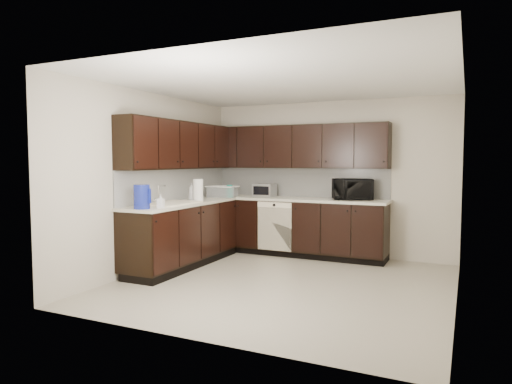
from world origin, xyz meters
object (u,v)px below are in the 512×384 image
Objects in this scene: storage_bin at (222,192)px; microwave at (352,189)px; sink at (171,208)px; toaster_oven at (264,190)px; blue_pitcher at (142,197)px.

microwave is at bearing 11.16° from storage_bin.
toaster_oven is (0.66, 1.73, 0.17)m from sink.
microwave reaches higher than sink.
sink is at bearing 96.78° from blue_pitcher.
microwave is (2.13, 1.77, 0.22)m from sink.
blue_pitcher is (-0.01, -2.05, 0.06)m from storage_bin.
sink is 2.37× the size of toaster_oven.
sink is 1.86m from toaster_oven.
storage_bin is 1.49× the size of blue_pitcher.
sink is 2.69× the size of blue_pitcher.
microwave is at bearing 39.70° from sink.
toaster_oven is at bearing 69.04° from sink.
toaster_oven is 1.14× the size of blue_pitcher.
blue_pitcher is at bearing -100.84° from toaster_oven.
storage_bin is at bearing 87.21° from sink.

